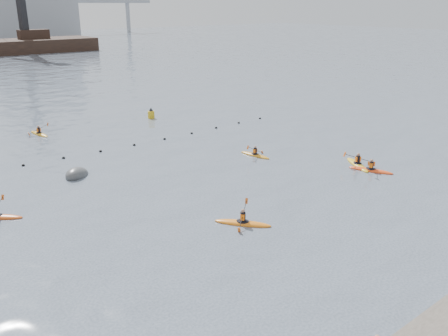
{
  "coord_description": "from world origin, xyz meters",
  "views": [
    {
      "loc": [
        -17.31,
        -12.39,
        11.4
      ],
      "look_at": [
        -1.8,
        6.75,
        2.8
      ],
      "focal_mm": 38.0,
      "sensor_mm": 36.0,
      "label": 1
    }
  ],
  "objects_px": {
    "kayaker_3": "(255,155)",
    "nav_buoy": "(151,114)",
    "kayaker_1": "(357,164)",
    "mooring_buoy": "(77,175)",
    "kayaker_0": "(243,222)",
    "kayaker_4": "(371,170)",
    "kayaker_5": "(39,134)"
  },
  "relations": [
    {
      "from": "kayaker_0",
      "to": "kayaker_3",
      "type": "bearing_deg",
      "value": 6.66
    },
    {
      "from": "kayaker_5",
      "to": "nav_buoy",
      "type": "distance_m",
      "value": 11.41
    },
    {
      "from": "mooring_buoy",
      "to": "nav_buoy",
      "type": "height_order",
      "value": "nav_buoy"
    },
    {
      "from": "kayaker_0",
      "to": "kayaker_5",
      "type": "height_order",
      "value": "kayaker_0"
    },
    {
      "from": "kayaker_0",
      "to": "kayaker_1",
      "type": "xyz_separation_m",
      "value": [
        13.12,
        2.08,
        0.01
      ]
    },
    {
      "from": "kayaker_3",
      "to": "mooring_buoy",
      "type": "bearing_deg",
      "value": 152.12
    },
    {
      "from": "kayaker_1",
      "to": "kayaker_3",
      "type": "bearing_deg",
      "value": 152.61
    },
    {
      "from": "kayaker_0",
      "to": "nav_buoy",
      "type": "xyz_separation_m",
      "value": [
        9.15,
        25.02,
        0.29
      ]
    },
    {
      "from": "kayaker_3",
      "to": "mooring_buoy",
      "type": "xyz_separation_m",
      "value": [
        -12.74,
        4.52,
        -0.09
      ]
    },
    {
      "from": "kayaker_1",
      "to": "kayaker_5",
      "type": "xyz_separation_m",
      "value": [
        -15.35,
        23.74,
        -0.01
      ]
    },
    {
      "from": "kayaker_0",
      "to": "kayaker_1",
      "type": "distance_m",
      "value": 13.29
    },
    {
      "from": "kayaker_3",
      "to": "kayaker_5",
      "type": "height_order",
      "value": "kayaker_3"
    },
    {
      "from": "kayaker_1",
      "to": "nav_buoy",
      "type": "height_order",
      "value": "nav_buoy"
    },
    {
      "from": "mooring_buoy",
      "to": "kayaker_0",
      "type": "bearing_deg",
      "value": -73.4
    },
    {
      "from": "kayaker_1",
      "to": "kayaker_3",
      "type": "distance_m",
      "value": 7.82
    },
    {
      "from": "kayaker_3",
      "to": "kayaker_5",
      "type": "relative_size",
      "value": 0.96
    },
    {
      "from": "kayaker_4",
      "to": "mooring_buoy",
      "type": "bearing_deg",
      "value": -58.82
    },
    {
      "from": "kayaker_4",
      "to": "nav_buoy",
      "type": "bearing_deg",
      "value": -103.67
    },
    {
      "from": "kayaker_0",
      "to": "kayaker_4",
      "type": "bearing_deg",
      "value": -34.44
    },
    {
      "from": "kayaker_0",
      "to": "mooring_buoy",
      "type": "xyz_separation_m",
      "value": [
        -3.92,
        13.13,
        -0.1
      ]
    },
    {
      "from": "kayaker_3",
      "to": "kayaker_4",
      "type": "height_order",
      "value": "kayaker_3"
    },
    {
      "from": "kayaker_0",
      "to": "kayaker_1",
      "type": "relative_size",
      "value": 0.88
    },
    {
      "from": "kayaker_4",
      "to": "nav_buoy",
      "type": "distance_m",
      "value": 24.58
    },
    {
      "from": "mooring_buoy",
      "to": "nav_buoy",
      "type": "distance_m",
      "value": 17.67
    },
    {
      "from": "kayaker_3",
      "to": "kayaker_5",
      "type": "xyz_separation_m",
      "value": [
        -11.05,
        17.2,
        0.0
      ]
    },
    {
      "from": "kayaker_0",
      "to": "kayaker_4",
      "type": "height_order",
      "value": "kayaker_0"
    },
    {
      "from": "kayaker_3",
      "to": "nav_buoy",
      "type": "relative_size",
      "value": 2.29
    },
    {
      "from": "nav_buoy",
      "to": "kayaker_1",
      "type": "bearing_deg",
      "value": -80.18
    },
    {
      "from": "kayaker_3",
      "to": "mooring_buoy",
      "type": "distance_m",
      "value": 13.51
    },
    {
      "from": "kayaker_3",
      "to": "kayaker_4",
      "type": "bearing_deg",
      "value": -71.37
    },
    {
      "from": "kayaker_0",
      "to": "mooring_buoy",
      "type": "relative_size",
      "value": 1.22
    },
    {
      "from": "kayaker_4",
      "to": "kayaker_0",
      "type": "bearing_deg",
      "value": -19.07
    }
  ]
}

